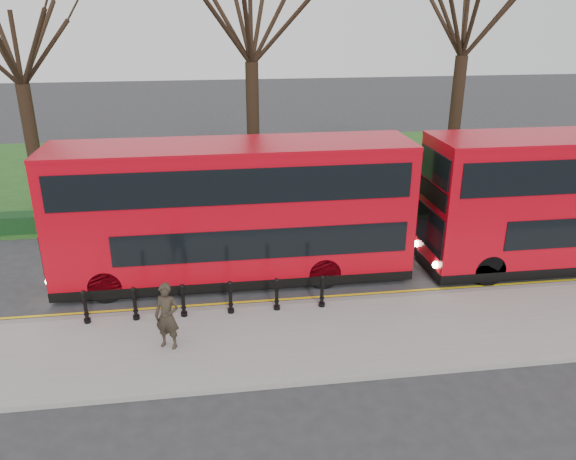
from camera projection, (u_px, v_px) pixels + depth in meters
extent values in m
plane|color=#28282B|center=(220.00, 296.00, 18.26)|extent=(120.00, 120.00, 0.00)
cube|color=gray|center=(222.00, 345.00, 15.47)|extent=(60.00, 4.00, 0.15)
cube|color=slate|center=(220.00, 309.00, 17.31)|extent=(60.00, 0.25, 0.16)
cube|color=#1C4A18|center=(212.00, 172.00, 32.06)|extent=(60.00, 18.00, 0.06)
cube|color=black|center=(215.00, 214.00, 24.37)|extent=(60.00, 0.90, 0.80)
cube|color=yellow|center=(220.00, 307.00, 17.61)|extent=(60.00, 0.10, 0.01)
cube|color=yellow|center=(220.00, 304.00, 17.79)|extent=(60.00, 0.10, 0.01)
cylinder|color=black|center=(33.00, 148.00, 25.38)|extent=(0.60, 0.60, 5.68)
cylinder|color=black|center=(253.00, 133.00, 26.53)|extent=(0.60, 0.60, 6.48)
cylinder|color=black|center=(454.00, 125.00, 27.80)|extent=(0.60, 0.60, 6.64)
cylinder|color=black|center=(85.00, 307.00, 16.27)|extent=(0.15, 0.15, 1.00)
cylinder|color=black|center=(135.00, 304.00, 16.45)|extent=(0.15, 0.15, 1.00)
cylinder|color=black|center=(183.00, 301.00, 16.63)|extent=(0.15, 0.15, 1.00)
cylinder|color=black|center=(230.00, 298.00, 16.82)|extent=(0.15, 0.15, 1.00)
cylinder|color=black|center=(277.00, 295.00, 17.00)|extent=(0.15, 0.15, 1.00)
cylinder|color=black|center=(322.00, 292.00, 17.18)|extent=(0.15, 0.15, 1.00)
cube|color=#B00613|center=(233.00, 208.00, 18.64)|extent=(11.78, 2.68, 4.34)
cube|color=black|center=(236.00, 269.00, 19.46)|extent=(11.80, 2.70, 0.32)
cube|color=black|center=(263.00, 244.00, 17.79)|extent=(9.42, 0.04, 1.02)
cube|color=black|center=(234.00, 187.00, 16.97)|extent=(11.13, 0.04, 1.12)
cube|color=black|center=(46.00, 207.00, 17.74)|extent=(0.06, 2.36, 0.59)
cylinder|color=black|center=(105.00, 286.00, 17.75)|extent=(1.07, 0.32, 1.07)
cylinder|color=black|center=(116.00, 256.00, 19.92)|extent=(1.07, 0.32, 1.07)
cylinder|color=black|center=(324.00, 273.00, 18.67)|extent=(1.07, 0.32, 1.07)
cylinder|color=black|center=(312.00, 245.00, 20.84)|extent=(1.07, 0.32, 1.07)
cube|color=black|center=(432.00, 193.00, 18.87)|extent=(0.06, 2.39, 0.60)
cylinder|color=black|center=(489.00, 269.00, 18.88)|extent=(1.08, 0.33, 1.08)
cylinder|color=black|center=(459.00, 242.00, 21.08)|extent=(1.08, 0.33, 1.08)
imported|color=#2D251C|center=(167.00, 316.00, 14.94)|extent=(0.81, 0.68, 1.89)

